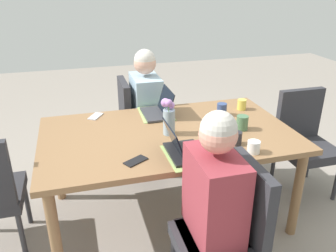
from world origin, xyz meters
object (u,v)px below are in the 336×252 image
at_px(coffee_mug_far_left, 222,109).
at_px(phone_black, 136,161).
at_px(coffee_mug_near_left, 254,147).
at_px(coffee_mug_centre_right, 242,105).
at_px(chair_near_left_mid, 229,230).
at_px(coffee_mug_centre_left, 236,138).
at_px(chair_far_left_near, 137,120).
at_px(phone_silver, 96,116).
at_px(laptop_far_left_near, 159,110).
at_px(coffee_mug_near_right, 242,123).
at_px(dining_table, 168,141).
at_px(chair_head_right_left_far, 304,137).
at_px(person_far_left_near, 146,119).
at_px(flower_vase, 168,117).
at_px(person_near_left_mid, 213,221).
at_px(laptop_near_left_mid, 182,149).

xyz_separation_m(coffee_mug_far_left, phone_black, (-0.82, -0.57, -0.05)).
distance_m(coffee_mug_near_left, coffee_mug_centre_right, 0.78).
distance_m(coffee_mug_far_left, phone_black, 1.00).
distance_m(chair_near_left_mid, coffee_mug_far_left, 1.16).
xyz_separation_m(coffee_mug_centre_left, coffee_mug_far_left, (0.12, 0.52, 0.00)).
bearing_deg(coffee_mug_centre_right, chair_far_left_near, 145.81).
xyz_separation_m(chair_far_left_near, chair_near_left_mid, (0.20, -1.67, 0.00)).
relative_size(coffee_mug_centre_left, phone_silver, 0.61).
xyz_separation_m(coffee_mug_centre_right, coffee_mug_far_left, (-0.22, -0.08, 0.01)).
bearing_deg(laptop_far_left_near, coffee_mug_near_right, -40.58).
bearing_deg(dining_table, coffee_mug_far_left, 21.72).
xyz_separation_m(dining_table, chair_head_right_left_far, (1.25, 0.07, -0.16)).
bearing_deg(laptop_far_left_near, phone_silver, 169.05).
relative_size(laptop_far_left_near, phone_silver, 2.13).
height_order(person_far_left_near, coffee_mug_near_right, person_far_left_near).
distance_m(chair_head_right_left_far, phone_black, 1.63).
bearing_deg(person_far_left_near, flower_vase, -90.02).
height_order(person_near_left_mid, coffee_mug_near_right, person_near_left_mid).
relative_size(flower_vase, coffee_mug_far_left, 2.76).
distance_m(laptop_near_left_mid, coffee_mug_far_left, 0.76).
relative_size(person_near_left_mid, laptop_far_left_near, 3.73).
xyz_separation_m(chair_head_right_left_far, coffee_mug_near_right, (-0.70, -0.17, 0.29)).
relative_size(phone_black, phone_silver, 1.00).
relative_size(chair_head_right_left_far, coffee_mug_near_left, 10.77).
xyz_separation_m(dining_table, coffee_mug_far_left, (0.51, 0.20, 0.12)).
height_order(chair_near_left_mid, coffee_mug_near_right, chair_near_left_mid).
xyz_separation_m(person_near_left_mid, coffee_mug_near_right, (0.50, 0.69, 0.26)).
bearing_deg(dining_table, laptop_far_left_near, 86.19).
bearing_deg(dining_table, phone_black, -130.39).
bearing_deg(chair_near_left_mid, chair_head_right_left_far, 39.07).
xyz_separation_m(chair_near_left_mid, coffee_mug_near_right, (0.43, 0.75, 0.29)).
height_order(coffee_mug_near_left, coffee_mug_centre_right, coffee_mug_centre_right).
distance_m(laptop_near_left_mid, laptop_far_left_near, 0.70).
bearing_deg(flower_vase, person_far_left_near, 89.98).
height_order(coffee_mug_near_left, coffee_mug_far_left, coffee_mug_far_left).
distance_m(chair_head_right_left_far, laptop_near_left_mid, 1.35).
xyz_separation_m(person_far_left_near, laptop_far_left_near, (0.03, -0.42, 0.25)).
bearing_deg(coffee_mug_centre_right, phone_silver, 172.17).
bearing_deg(flower_vase, coffee_mug_near_right, -7.22).
bearing_deg(chair_head_right_left_far, coffee_mug_centre_left, -155.75).
bearing_deg(laptop_near_left_mid, phone_silver, 121.03).
distance_m(chair_far_left_near, phone_silver, 0.61).
height_order(dining_table, chair_near_left_mid, chair_near_left_mid).
xyz_separation_m(laptop_near_left_mid, coffee_mug_near_left, (0.46, -0.10, -0.00)).
xyz_separation_m(chair_far_left_near, laptop_far_left_near, (0.10, -0.48, 0.28)).
bearing_deg(coffee_mug_near_right, coffee_mug_far_left, 96.03).
height_order(chair_head_right_left_far, coffee_mug_centre_right, chair_head_right_left_far).
xyz_separation_m(laptop_near_left_mid, coffee_mug_centre_left, (0.40, 0.04, 0.00)).
distance_m(flower_vase, coffee_mug_centre_left, 0.50).
relative_size(chair_head_right_left_far, laptop_far_left_near, 2.81).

